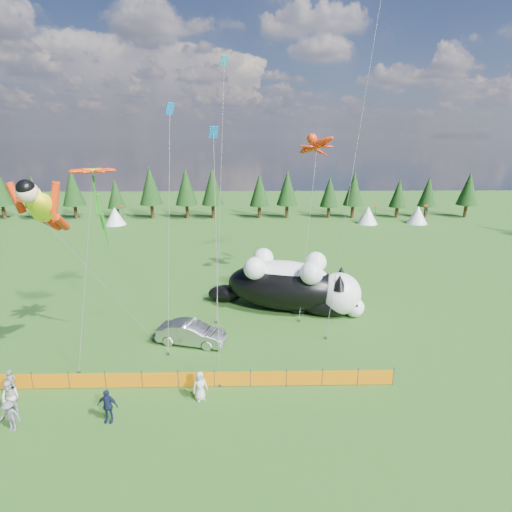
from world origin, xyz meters
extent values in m
plane|color=#0C3409|center=(0.00, 0.00, 0.00)|extent=(160.00, 160.00, 0.00)
cylinder|color=#262626|center=(-9.00, -3.00, 0.55)|extent=(0.06, 0.06, 1.10)
cylinder|color=#262626|center=(-7.00, -3.00, 0.55)|extent=(0.06, 0.06, 1.10)
cylinder|color=#262626|center=(-5.00, -3.00, 0.55)|extent=(0.06, 0.06, 1.10)
cylinder|color=#262626|center=(-3.00, -3.00, 0.55)|extent=(0.06, 0.06, 1.10)
cylinder|color=#262626|center=(-1.00, -3.00, 0.55)|extent=(0.06, 0.06, 1.10)
cylinder|color=#262626|center=(1.00, -3.00, 0.55)|extent=(0.06, 0.06, 1.10)
cylinder|color=#262626|center=(3.00, -3.00, 0.55)|extent=(0.06, 0.06, 1.10)
cylinder|color=#262626|center=(5.00, -3.00, 0.55)|extent=(0.06, 0.06, 1.10)
cylinder|color=#262626|center=(7.00, -3.00, 0.55)|extent=(0.06, 0.06, 1.10)
cylinder|color=#262626|center=(9.00, -3.00, 0.55)|extent=(0.06, 0.06, 1.10)
cylinder|color=#262626|center=(11.00, -3.00, 0.55)|extent=(0.06, 0.06, 1.10)
cube|color=orange|center=(-10.00, -3.00, 0.50)|extent=(2.00, 0.04, 0.90)
cube|color=orange|center=(-8.00, -3.00, 0.50)|extent=(2.00, 0.04, 0.90)
cube|color=orange|center=(-6.00, -3.00, 0.50)|extent=(2.00, 0.04, 0.90)
cube|color=orange|center=(-4.00, -3.00, 0.50)|extent=(2.00, 0.04, 0.90)
cube|color=orange|center=(-2.00, -3.00, 0.50)|extent=(2.00, 0.04, 0.90)
cube|color=orange|center=(0.00, -3.00, 0.50)|extent=(2.00, 0.04, 0.90)
cube|color=orange|center=(2.00, -3.00, 0.50)|extent=(2.00, 0.04, 0.90)
cube|color=orange|center=(4.00, -3.00, 0.50)|extent=(2.00, 0.04, 0.90)
cube|color=orange|center=(6.00, -3.00, 0.50)|extent=(2.00, 0.04, 0.90)
cube|color=orange|center=(8.00, -3.00, 0.50)|extent=(2.00, 0.04, 0.90)
cube|color=orange|center=(10.00, -3.00, 0.50)|extent=(2.00, 0.04, 0.90)
ellipsoid|color=black|center=(5.79, 7.66, 1.88)|extent=(10.22, 6.78, 3.75)
ellipsoid|color=white|center=(5.79, 7.66, 2.81)|extent=(7.67, 4.95, 2.29)
sphere|color=white|center=(10.00, 6.46, 1.67)|extent=(3.33, 3.33, 3.33)
sphere|color=#D35280|center=(11.36, 6.08, 1.67)|extent=(0.47, 0.47, 0.47)
ellipsoid|color=black|center=(0.98, 9.04, 0.73)|extent=(3.21, 2.20, 1.46)
cone|color=black|center=(9.73, 5.50, 3.00)|extent=(1.17, 1.17, 1.17)
cone|color=black|center=(10.27, 7.43, 3.00)|extent=(1.17, 1.17, 1.17)
sphere|color=white|center=(8.37, 8.34, 3.65)|extent=(1.75, 1.75, 1.75)
sphere|color=white|center=(7.63, 5.73, 3.65)|extent=(1.75, 1.75, 1.75)
sphere|color=white|center=(4.16, 9.54, 3.65)|extent=(1.75, 1.75, 1.75)
sphere|color=white|center=(3.42, 6.93, 3.65)|extent=(1.75, 1.75, 1.75)
ellipsoid|color=black|center=(9.13, 6.17, 0.85)|extent=(4.46, 2.50, 1.70)
ellipsoid|color=white|center=(9.13, 6.17, 1.27)|extent=(3.36, 1.81, 1.04)
sphere|color=white|center=(11.10, 5.92, 0.75)|extent=(1.51, 1.51, 1.51)
sphere|color=#D35280|center=(11.73, 5.84, 0.75)|extent=(0.21, 0.21, 0.21)
ellipsoid|color=black|center=(6.89, 6.45, 0.33)|extent=(1.39, 0.82, 0.66)
cone|color=black|center=(11.04, 5.47, 1.36)|extent=(0.53, 0.53, 0.53)
cone|color=black|center=(11.15, 6.37, 1.36)|extent=(0.53, 0.53, 0.53)
sphere|color=white|center=(10.24, 6.65, 1.65)|extent=(0.79, 0.79, 0.79)
sphere|color=white|center=(10.09, 5.43, 1.65)|extent=(0.79, 0.79, 0.79)
sphere|color=white|center=(8.27, 6.90, 1.65)|extent=(0.79, 0.79, 0.79)
sphere|color=white|center=(8.12, 5.68, 1.65)|extent=(0.79, 0.79, 0.79)
imported|color=#B0B0B5|center=(-0.92, 1.94, 0.76)|extent=(4.87, 2.66, 1.52)
imported|color=#58595D|center=(-9.78, -3.60, 0.79)|extent=(0.59, 0.40, 1.59)
imported|color=beige|center=(-8.96, -5.05, 0.94)|extent=(1.00, 0.70, 1.88)
imported|color=#141D38|center=(-3.96, -5.69, 0.89)|extent=(1.10, 0.66, 1.77)
imported|color=#58595D|center=(-8.36, -6.23, 0.80)|extent=(1.08, 0.63, 1.60)
imported|color=beige|center=(0.33, -4.08, 0.82)|extent=(0.96, 0.84, 1.64)
cylinder|color=#595959|center=(-5.68, 0.43, 4.99)|extent=(0.03, 0.03, 11.19)
cube|color=#262626|center=(-3.54, 2.25, 0.08)|extent=(0.15, 0.15, 0.16)
cylinder|color=#595959|center=(7.85, 9.61, 6.41)|extent=(0.03, 0.03, 15.61)
cube|color=#262626|center=(6.73, 5.08, 0.08)|extent=(0.15, 0.15, 0.16)
cylinder|color=#595959|center=(-6.62, 0.04, 5.83)|extent=(0.03, 0.03, 11.84)
cube|color=#262626|center=(-7.10, -1.55, 0.08)|extent=(0.15, 0.15, 0.16)
cube|color=#25931A|center=(-6.14, 1.63, 9.03)|extent=(0.20, 0.20, 4.37)
cylinder|color=#595959|center=(-2.39, 4.04, 7.72)|extent=(0.03, 0.03, 16.74)
cube|color=#262626|center=(-2.24, 0.46, 0.08)|extent=(0.15, 0.15, 0.16)
cylinder|color=#595959|center=(10.03, 4.87, 11.72)|extent=(0.03, 0.03, 23.94)
cube|color=#262626|center=(8.24, 2.39, 0.08)|extent=(0.15, 0.15, 0.16)
cylinder|color=#595959|center=(1.18, -1.40, 6.90)|extent=(0.03, 0.03, 13.85)
cube|color=#262626|center=(1.28, -2.95, 0.08)|extent=(0.15, 0.15, 0.16)
cylinder|color=#595959|center=(0.78, 9.26, 9.75)|extent=(0.03, 0.03, 21.01)
cube|color=#262626|center=(0.50, 5.00, 0.08)|extent=(0.15, 0.15, 0.16)
camera|label=1|loc=(2.92, -22.26, 13.43)|focal=28.00mm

